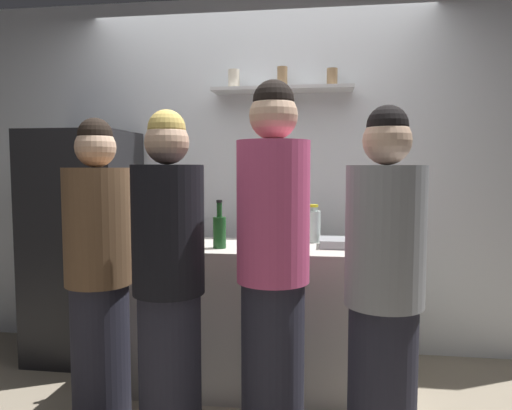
{
  "coord_description": "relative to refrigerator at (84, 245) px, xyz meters",
  "views": [
    {
      "loc": [
        0.49,
        -2.31,
        1.36
      ],
      "look_at": [
        0.08,
        0.55,
        1.14
      ],
      "focal_mm": 33.43,
      "sensor_mm": 36.0,
      "label": 1
    }
  ],
  "objects": [
    {
      "name": "person_brown_jacket",
      "position": [
        0.54,
        -0.87,
        -0.01
      ],
      "size": [
        0.34,
        0.34,
        1.61
      ],
      "rotation": [
        0.0,
        0.0,
        2.45
      ],
      "color": "#262633",
      "rests_on": "ground"
    },
    {
      "name": "wine_bottle_green_glass",
      "position": [
        1.08,
        -0.42,
        0.18
      ],
      "size": [
        0.08,
        0.08,
        0.29
      ],
      "color": "#19471E",
      "rests_on": "counter"
    },
    {
      "name": "wine_bottle_dark_glass",
      "position": [
        0.54,
        -0.46,
        0.18
      ],
      "size": [
        0.06,
        0.06,
        0.28
      ],
      "color": "black",
      "rests_on": "counter"
    },
    {
      "name": "counter",
      "position": [
        1.29,
        -0.3,
        -0.37
      ],
      "size": [
        1.67,
        0.6,
        0.89
      ],
      "primitive_type": "cube",
      "color": "#B7B2A8",
      "rests_on": "ground"
    },
    {
      "name": "baking_pan",
      "position": [
        1.84,
        -0.28,
        0.1
      ],
      "size": [
        0.34,
        0.24,
        0.05
      ],
      "primitive_type": "cube",
      "color": "gray",
      "rests_on": "counter"
    },
    {
      "name": "wine_bottle_amber_glass",
      "position": [
        0.86,
        -0.43,
        0.19
      ],
      "size": [
        0.08,
        0.08,
        0.3
      ],
      "color": "#472814",
      "rests_on": "counter"
    },
    {
      "name": "utensil_holder",
      "position": [
        0.68,
        -0.29,
        0.13
      ],
      "size": [
        0.11,
        0.11,
        0.22
      ],
      "color": "#B2B2B7",
      "rests_on": "counter"
    },
    {
      "name": "back_wall_assembly",
      "position": [
        1.21,
        0.4,
        0.5
      ],
      "size": [
        4.8,
        0.32,
        2.6
      ],
      "color": "white",
      "rests_on": "ground"
    },
    {
      "name": "water_bottle_plastic",
      "position": [
        1.63,
        -0.12,
        0.19
      ],
      "size": [
        0.08,
        0.08,
        0.24
      ],
      "color": "silver",
      "rests_on": "counter"
    },
    {
      "name": "person_grey_hoodie",
      "position": [
        1.96,
        -1.08,
        -0.01
      ],
      "size": [
        0.34,
        0.34,
        1.63
      ],
      "rotation": [
        0.0,
        0.0,
        4.5
      ],
      "color": "#262633",
      "rests_on": "ground"
    },
    {
      "name": "refrigerator",
      "position": [
        0.0,
        0.0,
        0.0
      ],
      "size": [
        0.68,
        0.64,
        1.62
      ],
      "color": "black",
      "rests_on": "ground"
    },
    {
      "name": "person_pink_top",
      "position": [
        1.46,
        -0.97,
        0.07
      ],
      "size": [
        0.34,
        0.34,
        1.76
      ],
      "rotation": [
        0.0,
        0.0,
        1.86
      ],
      "color": "#262633",
      "rests_on": "ground"
    },
    {
      "name": "person_blonde",
      "position": [
        0.97,
        -1.02,
        -0.0
      ],
      "size": [
        0.34,
        0.34,
        1.63
      ],
      "rotation": [
        0.0,
        0.0,
        1.84
      ],
      "color": "#262633",
      "rests_on": "ground"
    }
  ]
}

